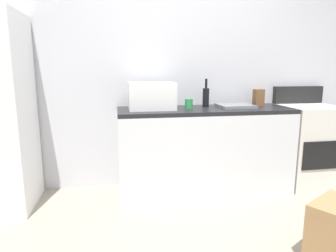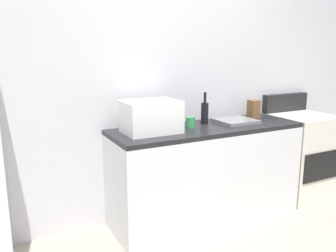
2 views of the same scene
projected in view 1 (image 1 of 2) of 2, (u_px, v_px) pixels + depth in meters
The scene contains 8 objects.
wall_back at pixel (171, 69), 3.29m from camera, with size 5.00×0.10×2.60m, color silver.
kitchen_counter at pixel (204, 150), 3.16m from camera, with size 1.80×0.60×0.90m.
stove_oven at pixel (307, 144), 3.37m from camera, with size 0.60×0.61×1.10m.
microwave at pixel (151, 96), 2.98m from camera, with size 0.46×0.34×0.27m, color white.
sink_basin at pixel (235, 106), 3.15m from camera, with size 0.36×0.32×0.03m, color slate.
wine_bottle at pixel (206, 97), 3.16m from camera, with size 0.07×0.07×0.30m.
coffee_mug at pixel (189, 104), 3.05m from camera, with size 0.08×0.08×0.10m, color #338C4C.
knife_block at pixel (258, 97), 3.31m from camera, with size 0.10×0.10×0.18m, color brown.
Camera 1 is at (-0.60, -1.75, 1.30)m, focal length 31.68 mm.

